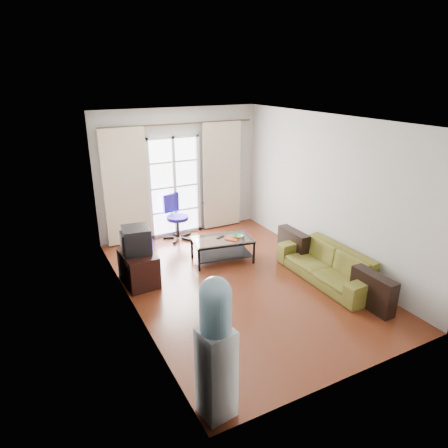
# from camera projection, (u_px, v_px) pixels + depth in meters

# --- Properties ---
(floor) EXTENTS (5.20, 5.20, 0.00)m
(floor) POSITION_uv_depth(u_px,v_px,m) (239.00, 281.00, 6.83)
(floor) COLOR maroon
(floor) RESTS_ON ground
(ceiling) EXTENTS (5.20, 5.20, 0.00)m
(ceiling) POSITION_uv_depth(u_px,v_px,m) (241.00, 119.00, 5.88)
(ceiling) COLOR white
(ceiling) RESTS_ON wall_back
(wall_back) EXTENTS (3.60, 0.02, 2.70)m
(wall_back) POSITION_uv_depth(u_px,v_px,m) (180.00, 173.00, 8.51)
(wall_back) COLOR #B8B6AF
(wall_back) RESTS_ON floor
(wall_front) EXTENTS (3.60, 0.02, 2.70)m
(wall_front) POSITION_uv_depth(u_px,v_px,m) (362.00, 275.00, 4.20)
(wall_front) COLOR #B8B6AF
(wall_front) RESTS_ON floor
(wall_left) EXTENTS (0.02, 5.20, 2.70)m
(wall_left) POSITION_uv_depth(u_px,v_px,m) (128.00, 225.00, 5.58)
(wall_left) COLOR #B8B6AF
(wall_left) RESTS_ON floor
(wall_right) EXTENTS (0.02, 5.20, 2.70)m
(wall_right) POSITION_uv_depth(u_px,v_px,m) (327.00, 192.00, 7.13)
(wall_right) COLOR #B8B6AF
(wall_right) RESTS_ON floor
(french_door) EXTENTS (1.16, 0.06, 2.15)m
(french_door) POSITION_uv_depth(u_px,v_px,m) (175.00, 187.00, 8.50)
(french_door) COLOR white
(french_door) RESTS_ON wall_back
(curtain_rod) EXTENTS (3.30, 0.04, 0.04)m
(curtain_rod) POSITION_uv_depth(u_px,v_px,m) (179.00, 124.00, 8.06)
(curtain_rod) COLOR #4C3F2D
(curtain_rod) RESTS_ON wall_back
(curtain_left) EXTENTS (0.90, 0.07, 2.35)m
(curtain_left) POSITION_uv_depth(u_px,v_px,m) (126.00, 188.00, 7.95)
(curtain_left) COLOR beige
(curtain_left) RESTS_ON curtain_rod
(curtain_right) EXTENTS (0.90, 0.07, 2.35)m
(curtain_right) POSITION_uv_depth(u_px,v_px,m) (222.00, 176.00, 8.87)
(curtain_right) COLOR beige
(curtain_right) RESTS_ON curtain_rod
(radiator) EXTENTS (0.64, 0.12, 0.64)m
(radiator) POSITION_uv_depth(u_px,v_px,m) (216.00, 213.00, 9.13)
(radiator) COLOR gray
(radiator) RESTS_ON floor
(sofa) EXTENTS (1.95, 0.77, 0.57)m
(sofa) POSITION_uv_depth(u_px,v_px,m) (328.00, 265.00, 6.79)
(sofa) COLOR olive
(sofa) RESTS_ON floor
(coffee_table) EXTENTS (1.20, 0.82, 0.45)m
(coffee_table) POSITION_uv_depth(u_px,v_px,m) (222.00, 247.00, 7.48)
(coffee_table) COLOR silver
(coffee_table) RESTS_ON floor
(bowl) EXTENTS (0.30, 0.30, 0.05)m
(bowl) POSITION_uv_depth(u_px,v_px,m) (238.00, 236.00, 7.47)
(bowl) COLOR green
(bowl) RESTS_ON coffee_table
(book) EXTENTS (0.41, 0.41, 0.02)m
(book) POSITION_uv_depth(u_px,v_px,m) (230.00, 241.00, 7.33)
(book) COLOR #9C3713
(book) RESTS_ON coffee_table
(remote) EXTENTS (0.18, 0.12, 0.02)m
(remote) POSITION_uv_depth(u_px,v_px,m) (220.00, 237.00, 7.49)
(remote) COLOR black
(remote) RESTS_ON coffee_table
(tv_stand) EXTENTS (0.54, 0.78, 0.55)m
(tv_stand) POSITION_uv_depth(u_px,v_px,m) (139.00, 268.00, 6.68)
(tv_stand) COLOR black
(tv_stand) RESTS_ON floor
(crt_tv) EXTENTS (0.52, 0.51, 0.43)m
(crt_tv) POSITION_uv_depth(u_px,v_px,m) (135.00, 240.00, 6.56)
(crt_tv) COLOR black
(crt_tv) RESTS_ON tv_stand
(task_chair) EXTENTS (0.81, 0.81, 0.96)m
(task_chair) POSITION_uv_depth(u_px,v_px,m) (177.00, 226.00, 8.52)
(task_chair) COLOR black
(task_chair) RESTS_ON floor
(water_cooler) EXTENTS (0.37, 0.37, 1.59)m
(water_cooler) POSITION_uv_depth(u_px,v_px,m) (216.00, 347.00, 3.90)
(water_cooler) COLOR silver
(water_cooler) RESTS_ON floor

